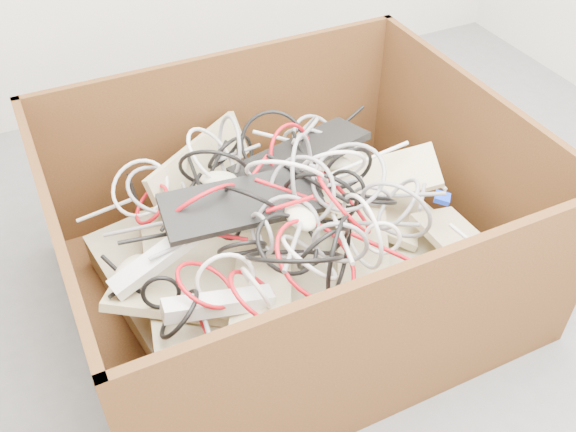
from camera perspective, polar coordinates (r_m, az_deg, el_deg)
name	(u,v)px	position (r m, az deg, el deg)	size (l,w,h in m)	color
ground	(392,291)	(2.14, 9.22, -6.57)	(3.00, 3.00, 0.00)	#575759
cardboard_box	(285,259)	(2.01, -0.23, -3.80)	(1.30, 1.08, 0.61)	#3E1F0F
keyboard_pile	(296,224)	(1.91, 0.69, -0.73)	(1.12, 1.02, 0.35)	#CAC08E
mice_scatter	(260,226)	(1.80, -2.53, -0.92)	(0.84, 0.64, 0.18)	beige
power_strip_left	(160,257)	(1.74, -11.28, -3.59)	(0.29, 0.05, 0.04)	silver
power_strip_right	(218,304)	(1.63, -6.18, -7.73)	(0.28, 0.06, 0.04)	silver
vga_plug	(442,198)	(1.95, 13.50, 1.57)	(0.04, 0.04, 0.02)	#0D2FD1
cable_tangle	(284,204)	(1.79, -0.38, 1.04)	(1.07, 0.87, 0.38)	black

